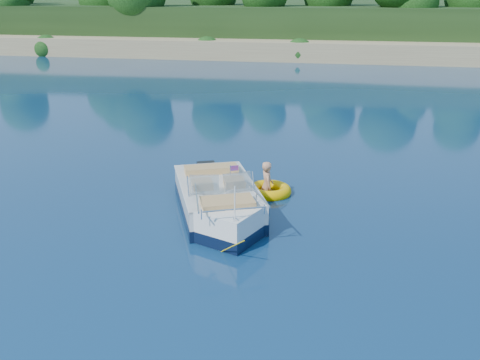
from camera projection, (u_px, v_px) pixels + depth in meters
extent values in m
plane|color=#09213F|center=(116.00, 287.00, 10.32)|extent=(160.00, 160.00, 0.00)
cube|color=#957D56|center=(298.00, 51.00, 45.26)|extent=(170.00, 8.00, 2.00)
cube|color=black|center=(317.00, 25.00, 70.03)|extent=(170.00, 56.00, 6.00)
cylinder|color=black|center=(110.00, 16.00, 49.97)|extent=(0.44, 0.44, 3.20)
cylinder|color=black|center=(304.00, 14.00, 48.01)|extent=(0.44, 0.44, 3.60)
cube|color=white|center=(217.00, 201.00, 13.74)|extent=(3.03, 3.89, 0.96)
cube|color=white|center=(229.00, 227.00, 12.24)|extent=(1.68, 1.68, 0.96)
cube|color=black|center=(217.00, 206.00, 13.79)|extent=(3.07, 3.93, 0.27)
cube|color=black|center=(229.00, 232.00, 12.28)|extent=(1.71, 1.71, 0.27)
cube|color=tan|center=(215.00, 188.00, 13.90)|extent=(2.29, 2.79, 0.09)
cube|color=white|center=(217.00, 185.00, 13.59)|extent=(3.06, 3.90, 0.05)
cube|color=black|center=(206.00, 176.00, 15.47)|extent=(0.59, 0.49, 0.82)
cube|color=#8C9EA5|center=(204.00, 184.00, 12.83)|extent=(0.75, 0.42, 0.44)
cube|color=#8C9EA5|center=(238.00, 182.00, 12.99)|extent=(0.73, 0.57, 0.44)
cube|color=tan|center=(202.00, 188.00, 13.29)|extent=(0.66, 0.66, 0.36)
cube|color=tan|center=(234.00, 185.00, 13.45)|extent=(0.66, 0.66, 0.36)
cube|color=tan|center=(211.00, 172.00, 14.42)|extent=(1.51, 1.02, 0.35)
cube|color=tan|center=(227.00, 206.00, 12.24)|extent=(1.38, 1.10, 0.31)
cylinder|color=white|center=(235.00, 203.00, 11.31)|extent=(0.03, 0.03, 0.78)
cube|color=red|center=(234.00, 168.00, 12.85)|extent=(0.19, 0.09, 0.13)
cube|color=silver|center=(235.00, 220.00, 11.39)|extent=(0.11, 0.09, 0.05)
cylinder|color=yellow|center=(232.00, 247.00, 11.22)|extent=(0.69, 0.73, 0.70)
torus|color=#FFB800|center=(269.00, 191.00, 14.99)|extent=(1.58, 1.58, 0.33)
torus|color=red|center=(269.00, 190.00, 14.98)|extent=(1.30, 1.30, 0.11)
imported|color=tan|center=(266.00, 193.00, 15.04)|extent=(0.62, 0.87, 1.56)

